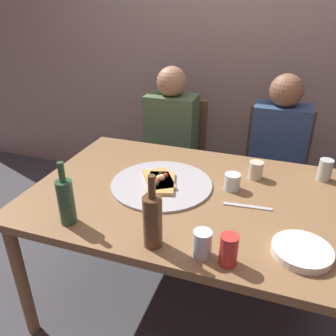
# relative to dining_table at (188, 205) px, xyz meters

# --- Properties ---
(ground_plane) EXTENTS (8.00, 8.00, 0.00)m
(ground_plane) POSITION_rel_dining_table_xyz_m (0.00, 0.00, -0.66)
(ground_plane) COLOR #424247
(back_wall) EXTENTS (6.00, 0.10, 2.60)m
(back_wall) POSITION_rel_dining_table_xyz_m (0.00, 1.39, 0.64)
(back_wall) COLOR gray
(back_wall) RESTS_ON ground_plane
(dining_table) EXTENTS (1.53, 1.03, 0.73)m
(dining_table) POSITION_rel_dining_table_xyz_m (0.00, 0.00, 0.00)
(dining_table) COLOR olive
(dining_table) RESTS_ON ground_plane
(pizza_tray) EXTENTS (0.51, 0.51, 0.01)m
(pizza_tray) POSITION_rel_dining_table_xyz_m (-0.15, 0.03, 0.08)
(pizza_tray) COLOR #ADADB2
(pizza_tray) RESTS_ON dining_table
(pizza_slice_last) EXTENTS (0.23, 0.26, 0.05)m
(pizza_slice_last) POSITION_rel_dining_table_xyz_m (-0.17, 0.04, 0.09)
(pizza_slice_last) COLOR tan
(pizza_slice_last) RESTS_ON pizza_tray
(pizza_slice_extra) EXTENTS (0.19, 0.25, 0.05)m
(pizza_slice_extra) POSITION_rel_dining_table_xyz_m (-0.14, 0.01, 0.09)
(pizza_slice_extra) COLOR tan
(pizza_slice_extra) RESTS_ON pizza_tray
(wine_bottle) EXTENTS (0.07, 0.07, 0.28)m
(wine_bottle) POSITION_rel_dining_table_xyz_m (-0.41, -0.40, 0.18)
(wine_bottle) COLOR #2D5133
(wine_bottle) RESTS_ON dining_table
(beer_bottle) EXTENTS (0.07, 0.07, 0.30)m
(beer_bottle) POSITION_rel_dining_table_xyz_m (-0.02, -0.42, 0.19)
(beer_bottle) COLOR brown
(beer_bottle) RESTS_ON dining_table
(tumbler_near) EXTENTS (0.08, 0.08, 0.08)m
(tumbler_near) POSITION_rel_dining_table_xyz_m (0.20, 0.11, 0.11)
(tumbler_near) COLOR silver
(tumbler_near) RESTS_ON dining_table
(tumbler_far) EXTENTS (0.07, 0.07, 0.11)m
(tumbler_far) POSITION_rel_dining_table_xyz_m (0.17, -0.42, 0.12)
(tumbler_far) COLOR silver
(tumbler_far) RESTS_ON dining_table
(wine_glass) EXTENTS (0.07, 0.07, 0.09)m
(wine_glass) POSITION_rel_dining_table_xyz_m (0.29, 0.26, 0.12)
(wine_glass) COLOR beige
(wine_glass) RESTS_ON dining_table
(short_glass) EXTENTS (0.07, 0.07, 0.11)m
(short_glass) POSITION_rel_dining_table_xyz_m (0.63, 0.36, 0.13)
(short_glass) COLOR #B7C6BC
(short_glass) RESTS_ON dining_table
(soda_can) EXTENTS (0.07, 0.07, 0.12)m
(soda_can) POSITION_rel_dining_table_xyz_m (0.27, -0.43, 0.13)
(soda_can) COLOR red
(soda_can) RESTS_ON dining_table
(plate_stack) EXTENTS (0.22, 0.22, 0.03)m
(plate_stack) POSITION_rel_dining_table_xyz_m (0.52, -0.29, 0.09)
(plate_stack) COLOR white
(plate_stack) RESTS_ON dining_table
(table_knife) EXTENTS (0.22, 0.04, 0.01)m
(table_knife) POSITION_rel_dining_table_xyz_m (0.29, -0.03, 0.07)
(table_knife) COLOR #B7B7BC
(table_knife) RESTS_ON dining_table
(chair_left) EXTENTS (0.44, 0.44, 0.90)m
(chair_left) POSITION_rel_dining_table_xyz_m (-0.37, 0.92, -0.15)
(chair_left) COLOR brown
(chair_left) RESTS_ON ground_plane
(chair_right) EXTENTS (0.44, 0.44, 0.90)m
(chair_right) POSITION_rel_dining_table_xyz_m (0.39, 0.92, -0.15)
(chair_right) COLOR brown
(chair_right) RESTS_ON ground_plane
(guest_in_sweater) EXTENTS (0.36, 0.56, 1.17)m
(guest_in_sweater) POSITION_rel_dining_table_xyz_m (-0.37, 0.77, -0.02)
(guest_in_sweater) COLOR #4C6B47
(guest_in_sweater) RESTS_ON ground_plane
(guest_in_beanie) EXTENTS (0.36, 0.56, 1.17)m
(guest_in_beanie) POSITION_rel_dining_table_xyz_m (0.39, 0.77, -0.02)
(guest_in_beanie) COLOR navy
(guest_in_beanie) RESTS_ON ground_plane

